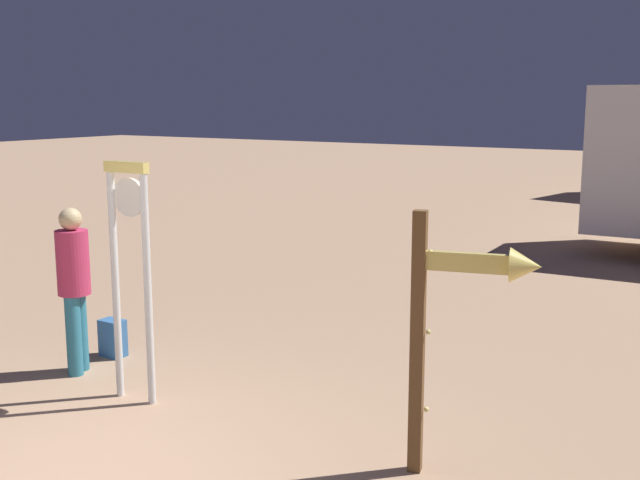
% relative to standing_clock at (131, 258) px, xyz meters
% --- Properties ---
extents(standing_clock, '(0.48, 0.11, 2.26)m').
position_rel_standing_clock_xyz_m(standing_clock, '(0.00, 0.00, 0.00)').
color(standing_clock, white).
rests_on(standing_clock, ground_plane).
extents(arrow_sign, '(0.93, 0.39, 2.02)m').
position_rel_standing_clock_xyz_m(arrow_sign, '(3.17, 0.12, -0.04)').
color(arrow_sign, brown).
rests_on(arrow_sign, ground_plane).
extents(person_near_clock, '(0.33, 0.33, 1.73)m').
position_rel_standing_clock_xyz_m(person_near_clock, '(-1.05, 0.23, -0.40)').
color(person_near_clock, teal).
rests_on(person_near_clock, ground_plane).
extents(backpack, '(0.27, 0.23, 0.42)m').
position_rel_standing_clock_xyz_m(backpack, '(-1.12, 0.80, -1.16)').
color(backpack, teal).
rests_on(backpack, ground_plane).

